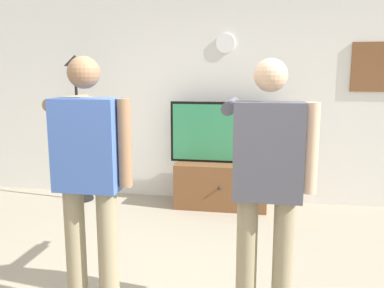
{
  "coord_description": "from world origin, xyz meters",
  "views": [
    {
      "loc": [
        0.67,
        -2.33,
        1.69
      ],
      "look_at": [
        0.06,
        1.2,
        1.05
      ],
      "focal_mm": 37.57,
      "sensor_mm": 36.0,
      "label": 1
    }
  ],
  "objects_px": {
    "wall_clock": "(225,43)",
    "person_standing_nearer_couch": "(267,177)",
    "tv_stand": "(221,185)",
    "person_standing_nearer_lamp": "(89,172)",
    "framed_picture": "(380,67)",
    "television": "(222,132)",
    "floor_lamp": "(77,98)"
  },
  "relations": [
    {
      "from": "wall_clock",
      "to": "person_standing_nearer_couch",
      "type": "height_order",
      "value": "wall_clock"
    },
    {
      "from": "tv_stand",
      "to": "person_standing_nearer_couch",
      "type": "bearing_deg",
      "value": -77.34
    },
    {
      "from": "tv_stand",
      "to": "person_standing_nearer_lamp",
      "type": "xyz_separation_m",
      "value": [
        -0.66,
        -2.46,
        0.74
      ]
    },
    {
      "from": "wall_clock",
      "to": "person_standing_nearer_lamp",
      "type": "bearing_deg",
      "value": -103.42
    },
    {
      "from": "tv_stand",
      "to": "person_standing_nearer_couch",
      "type": "distance_m",
      "value": 2.51
    },
    {
      "from": "person_standing_nearer_lamp",
      "to": "person_standing_nearer_couch",
      "type": "distance_m",
      "value": 1.19
    },
    {
      "from": "person_standing_nearer_lamp",
      "to": "person_standing_nearer_couch",
      "type": "xyz_separation_m",
      "value": [
        1.18,
        0.12,
        -0.01
      ]
    },
    {
      "from": "tv_stand",
      "to": "framed_picture",
      "type": "distance_m",
      "value": 2.4
    },
    {
      "from": "tv_stand",
      "to": "person_standing_nearer_couch",
      "type": "xyz_separation_m",
      "value": [
        0.53,
        -2.35,
        0.73
      ]
    },
    {
      "from": "framed_picture",
      "to": "person_standing_nearer_couch",
      "type": "relative_size",
      "value": 0.37
    },
    {
      "from": "wall_clock",
      "to": "framed_picture",
      "type": "distance_m",
      "value": 1.89
    },
    {
      "from": "person_standing_nearer_couch",
      "to": "tv_stand",
      "type": "bearing_deg",
      "value": 102.66
    },
    {
      "from": "wall_clock",
      "to": "person_standing_nearer_couch",
      "type": "bearing_deg",
      "value": -78.69
    },
    {
      "from": "tv_stand",
      "to": "person_standing_nearer_couch",
      "type": "height_order",
      "value": "person_standing_nearer_couch"
    },
    {
      "from": "person_standing_nearer_lamp",
      "to": "television",
      "type": "bearing_deg",
      "value": 75.33
    },
    {
      "from": "television",
      "to": "wall_clock",
      "type": "distance_m",
      "value": 1.14
    },
    {
      "from": "tv_stand",
      "to": "floor_lamp",
      "type": "distance_m",
      "value": 2.18
    },
    {
      "from": "framed_picture",
      "to": "person_standing_nearer_lamp",
      "type": "distance_m",
      "value": 3.81
    },
    {
      "from": "person_standing_nearer_couch",
      "to": "floor_lamp",
      "type": "bearing_deg",
      "value": 136.52
    },
    {
      "from": "person_standing_nearer_couch",
      "to": "person_standing_nearer_lamp",
      "type": "bearing_deg",
      "value": -174.39
    },
    {
      "from": "television",
      "to": "floor_lamp",
      "type": "height_order",
      "value": "floor_lamp"
    },
    {
      "from": "framed_picture",
      "to": "person_standing_nearer_lamp",
      "type": "relative_size",
      "value": 0.37
    },
    {
      "from": "person_standing_nearer_lamp",
      "to": "person_standing_nearer_couch",
      "type": "bearing_deg",
      "value": 5.61
    },
    {
      "from": "tv_stand",
      "to": "television",
      "type": "relative_size",
      "value": 0.87
    },
    {
      "from": "person_standing_nearer_lamp",
      "to": "tv_stand",
      "type": "bearing_deg",
      "value": 75.07
    },
    {
      "from": "tv_stand",
      "to": "framed_picture",
      "type": "relative_size",
      "value": 1.72
    },
    {
      "from": "television",
      "to": "person_standing_nearer_couch",
      "type": "bearing_deg",
      "value": -77.58
    },
    {
      "from": "television",
      "to": "person_standing_nearer_couch",
      "type": "relative_size",
      "value": 0.74
    },
    {
      "from": "wall_clock",
      "to": "person_standing_nearer_lamp",
      "type": "height_order",
      "value": "wall_clock"
    },
    {
      "from": "wall_clock",
      "to": "person_standing_nearer_lamp",
      "type": "xyz_separation_m",
      "value": [
        -0.66,
        -2.75,
        -1.03
      ]
    },
    {
      "from": "framed_picture",
      "to": "person_standing_nearer_couch",
      "type": "bearing_deg",
      "value": -116.89
    },
    {
      "from": "wall_clock",
      "to": "floor_lamp",
      "type": "bearing_deg",
      "value": -169.55
    }
  ]
}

